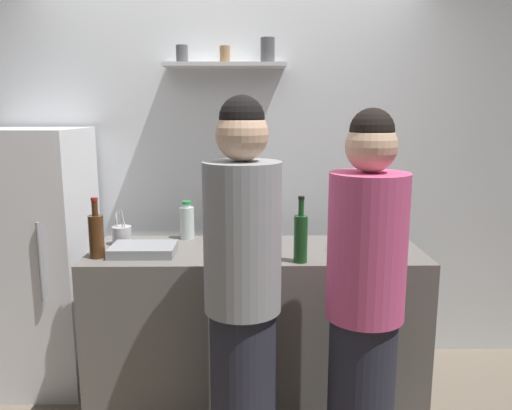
{
  "coord_description": "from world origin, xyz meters",
  "views": [
    {
      "loc": [
        0.14,
        -2.14,
        1.69
      ],
      "look_at": [
        0.17,
        0.54,
        1.19
      ],
      "focal_mm": 35.07,
      "sensor_mm": 36.0,
      "label": 1
    }
  ],
  "objects_px": {
    "baking_pan": "(144,250)",
    "water_bottle_plastic": "(187,222)",
    "utensil_holder": "(122,235)",
    "wine_bottle_amber_glass": "(96,235)",
    "person_grey_hoodie": "(243,298)",
    "wine_bottle_dark_glass": "(354,231)",
    "person_pink_top": "(364,307)",
    "refrigerator": "(35,259)",
    "wine_bottle_green_glass": "(301,237)"
  },
  "relations": [
    {
      "from": "refrigerator",
      "to": "person_grey_hoodie",
      "type": "height_order",
      "value": "person_grey_hoodie"
    },
    {
      "from": "refrigerator",
      "to": "wine_bottle_green_glass",
      "type": "xyz_separation_m",
      "value": [
        1.59,
        -0.55,
        0.27
      ]
    },
    {
      "from": "baking_pan",
      "to": "person_grey_hoodie",
      "type": "height_order",
      "value": "person_grey_hoodie"
    },
    {
      "from": "wine_bottle_amber_glass",
      "to": "wine_bottle_green_glass",
      "type": "bearing_deg",
      "value": -5.06
    },
    {
      "from": "utensil_holder",
      "to": "water_bottle_plastic",
      "type": "distance_m",
      "value": 0.38
    },
    {
      "from": "baking_pan",
      "to": "water_bottle_plastic",
      "type": "height_order",
      "value": "water_bottle_plastic"
    },
    {
      "from": "wine_bottle_dark_glass",
      "to": "person_pink_top",
      "type": "height_order",
      "value": "person_pink_top"
    },
    {
      "from": "utensil_holder",
      "to": "wine_bottle_green_glass",
      "type": "xyz_separation_m",
      "value": [
        0.99,
        -0.36,
        0.08
      ]
    },
    {
      "from": "refrigerator",
      "to": "wine_bottle_dark_glass",
      "type": "height_order",
      "value": "refrigerator"
    },
    {
      "from": "wine_bottle_dark_glass",
      "to": "person_pink_top",
      "type": "bearing_deg",
      "value": -95.95
    },
    {
      "from": "person_grey_hoodie",
      "to": "person_pink_top",
      "type": "bearing_deg",
      "value": 57.55
    },
    {
      "from": "refrigerator",
      "to": "wine_bottle_green_glass",
      "type": "height_order",
      "value": "refrigerator"
    },
    {
      "from": "utensil_holder",
      "to": "wine_bottle_dark_glass",
      "type": "xyz_separation_m",
      "value": [
        1.29,
        -0.2,
        0.07
      ]
    },
    {
      "from": "wine_bottle_green_glass",
      "to": "wine_bottle_amber_glass",
      "type": "bearing_deg",
      "value": 174.94
    },
    {
      "from": "water_bottle_plastic",
      "to": "person_grey_hoodie",
      "type": "height_order",
      "value": "person_grey_hoodie"
    },
    {
      "from": "person_grey_hoodie",
      "to": "baking_pan",
      "type": "bearing_deg",
      "value": -162.04
    },
    {
      "from": "wine_bottle_green_glass",
      "to": "person_grey_hoodie",
      "type": "distance_m",
      "value": 0.49
    },
    {
      "from": "utensil_holder",
      "to": "person_grey_hoodie",
      "type": "bearing_deg",
      "value": -44.88
    },
    {
      "from": "utensil_holder",
      "to": "water_bottle_plastic",
      "type": "height_order",
      "value": "water_bottle_plastic"
    },
    {
      "from": "person_pink_top",
      "to": "baking_pan",
      "type": "bearing_deg",
      "value": -160.36
    },
    {
      "from": "wine_bottle_amber_glass",
      "to": "person_grey_hoodie",
      "type": "bearing_deg",
      "value": -29.71
    },
    {
      "from": "person_grey_hoodie",
      "to": "wine_bottle_dark_glass",
      "type": "bearing_deg",
      "value": 101.1
    },
    {
      "from": "person_pink_top",
      "to": "utensil_holder",
      "type": "bearing_deg",
      "value": -164.69
    },
    {
      "from": "utensil_holder",
      "to": "wine_bottle_green_glass",
      "type": "height_order",
      "value": "wine_bottle_green_glass"
    },
    {
      "from": "person_grey_hoodie",
      "to": "utensil_holder",
      "type": "bearing_deg",
      "value": -164.14
    },
    {
      "from": "person_pink_top",
      "to": "person_grey_hoodie",
      "type": "relative_size",
      "value": 0.97
    },
    {
      "from": "baking_pan",
      "to": "wine_bottle_green_glass",
      "type": "xyz_separation_m",
      "value": [
        0.83,
        -0.15,
        0.11
      ]
    },
    {
      "from": "refrigerator",
      "to": "water_bottle_plastic",
      "type": "distance_m",
      "value": 0.99
    },
    {
      "from": "wine_bottle_amber_glass",
      "to": "baking_pan",
      "type": "bearing_deg",
      "value": 15.0
    },
    {
      "from": "wine_bottle_dark_glass",
      "to": "water_bottle_plastic",
      "type": "xyz_separation_m",
      "value": [
        -0.93,
        0.33,
        -0.02
      ]
    },
    {
      "from": "refrigerator",
      "to": "utensil_holder",
      "type": "bearing_deg",
      "value": -18.13
    },
    {
      "from": "refrigerator",
      "to": "wine_bottle_amber_glass",
      "type": "height_order",
      "value": "refrigerator"
    },
    {
      "from": "baking_pan",
      "to": "utensil_holder",
      "type": "height_order",
      "value": "utensil_holder"
    },
    {
      "from": "refrigerator",
      "to": "wine_bottle_green_glass",
      "type": "distance_m",
      "value": 1.7
    },
    {
      "from": "water_bottle_plastic",
      "to": "utensil_holder",
      "type": "bearing_deg",
      "value": -159.98
    },
    {
      "from": "refrigerator",
      "to": "wine_bottle_amber_glass",
      "type": "bearing_deg",
      "value": -40.68
    },
    {
      "from": "baking_pan",
      "to": "wine_bottle_dark_glass",
      "type": "height_order",
      "value": "wine_bottle_dark_glass"
    },
    {
      "from": "utensil_holder",
      "to": "baking_pan",
      "type": "bearing_deg",
      "value": -50.81
    },
    {
      "from": "baking_pan",
      "to": "utensil_holder",
      "type": "distance_m",
      "value": 0.26
    },
    {
      "from": "wine_bottle_amber_glass",
      "to": "water_bottle_plastic",
      "type": "height_order",
      "value": "wine_bottle_amber_glass"
    },
    {
      "from": "wine_bottle_amber_glass",
      "to": "water_bottle_plastic",
      "type": "distance_m",
      "value": 0.58
    },
    {
      "from": "wine_bottle_green_glass",
      "to": "wine_bottle_amber_glass",
      "type": "distance_m",
      "value": 1.06
    },
    {
      "from": "baking_pan",
      "to": "person_pink_top",
      "type": "distance_m",
      "value": 1.2
    },
    {
      "from": "utensil_holder",
      "to": "wine_bottle_dark_glass",
      "type": "height_order",
      "value": "wine_bottle_dark_glass"
    },
    {
      "from": "wine_bottle_green_glass",
      "to": "water_bottle_plastic",
      "type": "xyz_separation_m",
      "value": [
        -0.63,
        0.49,
        -0.03
      ]
    },
    {
      "from": "utensil_holder",
      "to": "wine_bottle_amber_glass",
      "type": "height_order",
      "value": "wine_bottle_amber_glass"
    },
    {
      "from": "wine_bottle_dark_glass",
      "to": "wine_bottle_amber_glass",
      "type": "bearing_deg",
      "value": -177.27
    },
    {
      "from": "wine_bottle_green_glass",
      "to": "utensil_holder",
      "type": "bearing_deg",
      "value": 160.25
    },
    {
      "from": "wine_bottle_amber_glass",
      "to": "person_grey_hoodie",
      "type": "xyz_separation_m",
      "value": [
        0.77,
        -0.44,
        -0.18
      ]
    },
    {
      "from": "utensil_holder",
      "to": "wine_bottle_amber_glass",
      "type": "xyz_separation_m",
      "value": [
        -0.06,
        -0.26,
        0.07
      ]
    }
  ]
}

